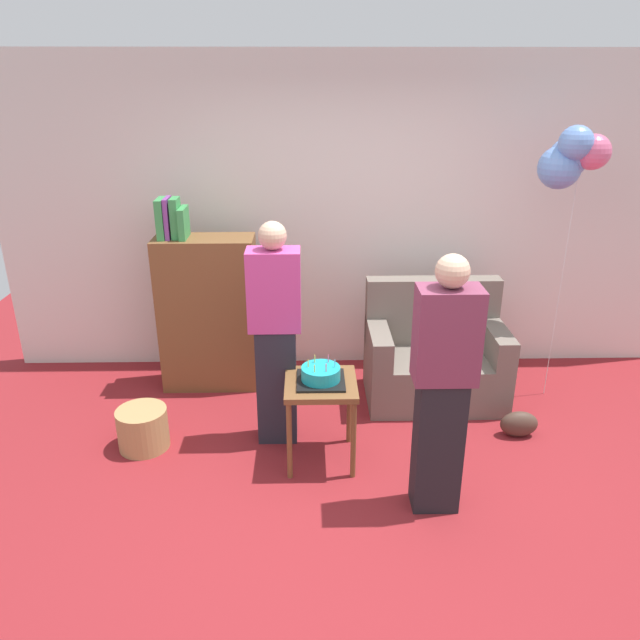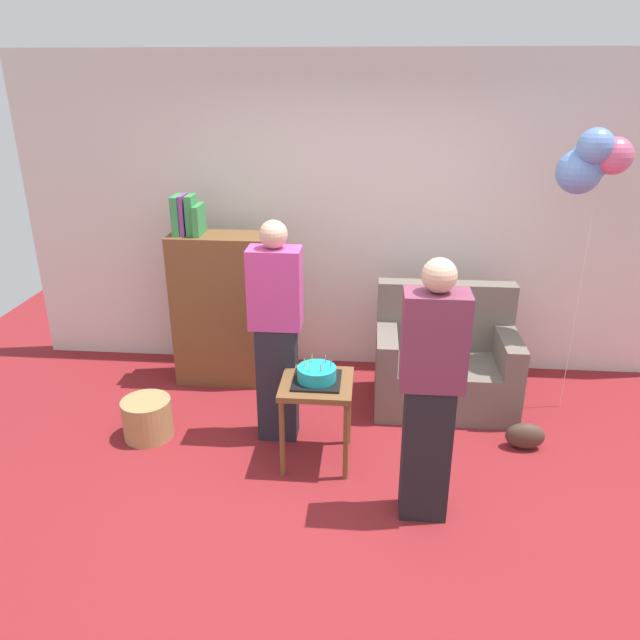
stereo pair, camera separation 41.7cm
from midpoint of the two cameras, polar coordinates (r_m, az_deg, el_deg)
name	(u,v)px [view 2 (the right image)]	position (r m, az deg, el deg)	size (l,w,h in m)	color
ground_plane	(353,500)	(4.06, 6.14, -16.46)	(8.00, 8.00, 0.00)	maroon
wall_back	(365,218)	(5.36, 6.47, 9.37)	(6.00, 0.10, 2.70)	silver
couch	(444,364)	(5.07, 13.84, -4.06)	(1.10, 0.70, 0.96)	#6B6056
bookshelf	(221,307)	(5.20, -6.94, 1.20)	(0.80, 0.36, 1.62)	brown
side_table	(317,394)	(4.14, 2.60, -6.96)	(0.48, 0.48, 0.61)	brown
birthday_cake	(317,375)	(4.07, 2.64, -5.19)	(0.32, 0.32, 0.16)	black
person_blowing_candles	(276,332)	(4.27, -1.32, -1.23)	(0.36, 0.22, 1.63)	#23232D
person_holding_cake	(430,393)	(3.59, 13.57, -6.73)	(0.36, 0.22, 1.63)	black
wicker_basket	(147,418)	(4.68, -13.34, -8.98)	(0.36, 0.36, 0.30)	#A88451
handbag	(525,436)	(4.76, 21.02, -10.12)	(0.28, 0.14, 0.20)	#473328
balloon_bunch	(591,162)	(4.85, 26.31, 13.08)	(0.47, 0.37, 2.18)	silver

